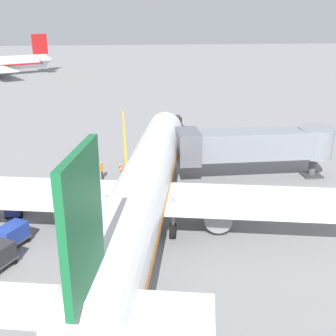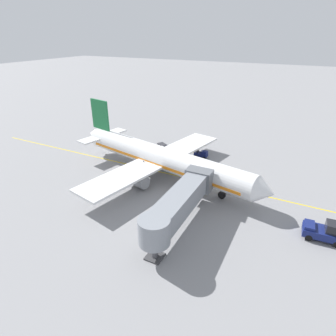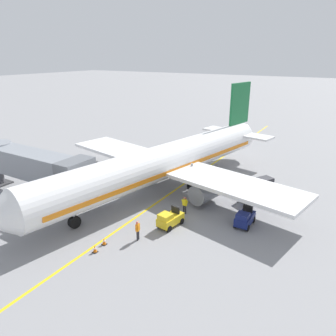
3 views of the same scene
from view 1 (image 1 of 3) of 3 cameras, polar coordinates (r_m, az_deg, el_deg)
ground_plane at (r=32.89m, az=-5.18°, el=-7.19°), size 400.00×400.00×0.00m
gate_lead_in_line at (r=32.88m, az=-5.18°, el=-7.18°), size 0.24×80.00×0.01m
parked_airliner at (r=30.87m, az=-3.32°, el=-2.50°), size 30.43×37.10×10.63m
jet_bridge at (r=40.70m, az=11.81°, el=3.15°), size 15.09×3.50×4.98m
pushback_tractor at (r=55.15m, az=1.04°, el=5.48°), size 2.46×4.52×2.40m
baggage_tug_lead at (r=35.91m, az=-19.95°, el=-4.69°), size 1.29×2.51×1.62m
baggage_tug_trailing at (r=38.17m, az=-10.74°, el=-2.30°), size 1.61×2.65×1.62m
baggage_cart_front at (r=30.92m, az=-20.40°, el=-8.38°), size 2.25×2.84×1.58m
ground_crew_wing_walker at (r=40.99m, az=-8.96°, el=-0.24°), size 0.31×0.73×1.69m
ground_crew_loader at (r=35.54m, az=-11.01°, el=-3.63°), size 0.73×0.28×1.69m
safety_cone_nose_left at (r=42.99m, az=-6.33°, el=-0.07°), size 0.36×0.36×0.59m
safety_cone_nose_right at (r=44.06m, az=-6.48°, el=0.43°), size 0.36×0.36×0.59m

